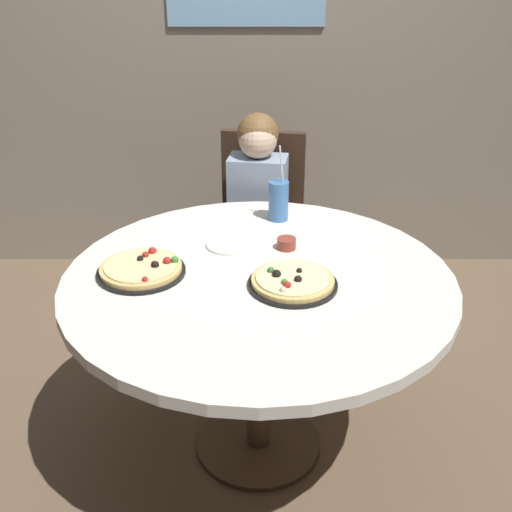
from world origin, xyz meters
The scene contains 10 objects.
ground_plane centered at (0.00, 0.00, 0.00)m, with size 8.00×8.00×0.00m, color brown.
wall_with_window centered at (0.00, 1.62, 1.45)m, with size 5.20×0.14×2.90m.
dining_table centered at (0.00, 0.00, 0.66)m, with size 1.32×1.32×0.75m.
chair_wooden centered at (0.01, 0.94, 0.53)m, with size 0.45×0.45×0.95m.
diner_child centered at (-0.01, 0.76, 0.48)m, with size 0.30×0.43×1.08m.
pizza_veggie centered at (0.11, -0.07, 0.77)m, with size 0.29×0.29×0.05m.
pizza_cheese centered at (-0.39, 0.02, 0.77)m, with size 0.30×0.30×0.05m.
soda_cup centered at (0.08, 0.47, 0.83)m, with size 0.08×0.08×0.31m.
sauce_bowl centered at (0.10, 0.21, 0.77)m, with size 0.07×0.07×0.04m, color brown.
plate_small centered at (-0.10, 0.23, 0.76)m, with size 0.18×0.18×0.01m, color white.
Camera 1 is at (-0.01, -1.85, 1.78)m, focal length 44.31 mm.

